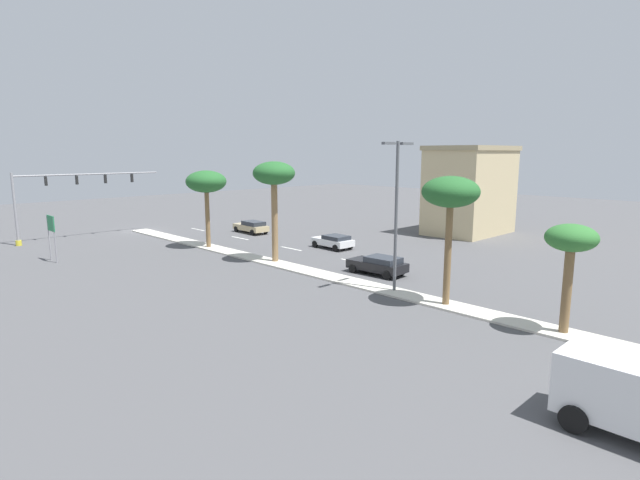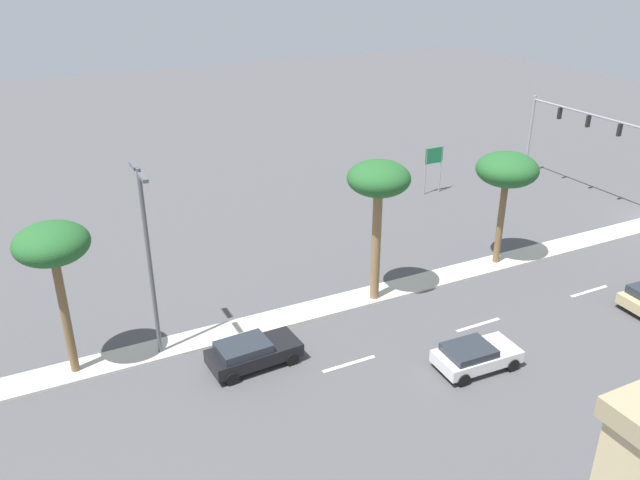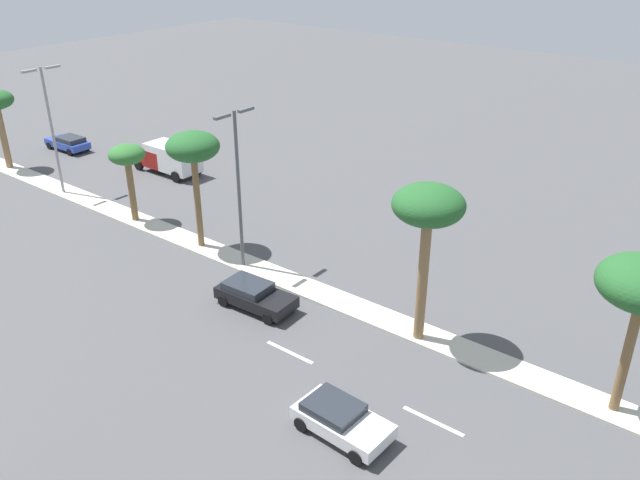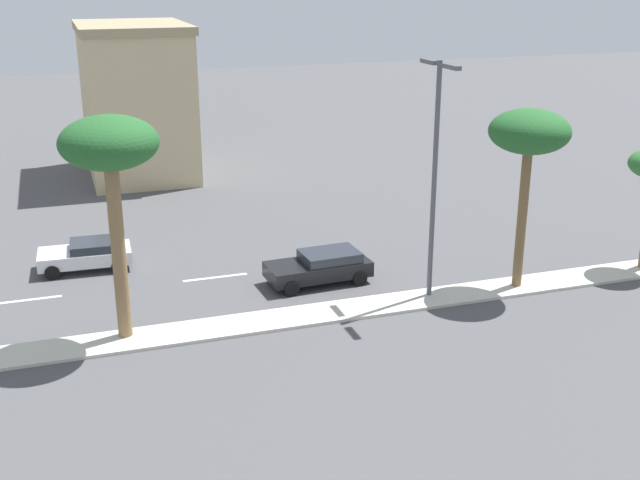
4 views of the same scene
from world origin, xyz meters
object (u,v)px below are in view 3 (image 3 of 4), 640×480
Objects in this scene: palm_tree_outboard at (428,210)px; sedan_black_leading at (254,295)px; palm_tree_rear at (127,158)px; street_lamp_outboard at (238,178)px; sedan_white_far at (341,419)px; palm_tree_left at (193,149)px; sedan_blue_front at (68,143)px; box_truck at (169,158)px; street_lamp_right at (50,121)px.

sedan_black_leading is (-2.80, 8.39, -6.16)m from palm_tree_outboard.
palm_tree_rear is 14.91m from sedan_black_leading.
street_lamp_outboard is 15.86m from sedan_white_far.
street_lamp_outboard is (-0.19, -10.43, 1.09)m from palm_tree_rear.
palm_tree_outboard is 9.90m from sedan_white_far.
palm_tree_left is 0.79× the size of street_lamp_outboard.
palm_tree_outboard reaches higher than sedan_blue_front.
box_truck reaches higher than sedan_white_far.
street_lamp_outboard is at bearing -90.08° from street_lamp_right.
palm_tree_rear is at bearing 89.24° from palm_tree_outboard.
palm_tree_left is 14.97m from street_lamp_right.
sedan_blue_front is (6.06, 17.29, -3.82)m from palm_tree_rear.
street_lamp_right reaches higher than palm_tree_left.
palm_tree_outboard is 1.80× the size of sedan_black_leading.
box_truck is (1.70, -11.86, 0.62)m from sedan_blue_front.
palm_tree_rear is 1.20× the size of sedan_black_leading.
sedan_white_far is 0.69× the size of box_truck.
sedan_black_leading is (-9.15, -31.38, 0.02)m from sedan_blue_front.
street_lamp_right is (-0.16, 8.43, 1.09)m from palm_tree_rear.
palm_tree_outboard is 12.12m from street_lamp_outboard.
box_truck is at bearing 57.26° from palm_tree_left.
palm_tree_left reaches higher than sedan_white_far.
box_truck is at bearing -20.77° from street_lamp_right.
palm_tree_left is 1.66× the size of sedan_black_leading.
sedan_blue_front is (6.21, 8.86, -4.91)m from street_lamp_right.
sedan_black_leading is 0.76× the size of box_truck.
palm_tree_outboard is at bearing -71.56° from sedan_black_leading.
palm_tree_rear is 0.57× the size of street_lamp_outboard.
street_lamp_outboard and street_lamp_right have the same top height.
palm_tree_outboard reaches higher than palm_tree_rear.
palm_tree_rear is at bearing 88.98° from street_lamp_outboard.
sedan_black_leading is (-2.94, -22.51, -4.89)m from street_lamp_right.
street_lamp_right is (0.03, 18.86, 0.00)m from street_lamp_outboard.
box_truck is (15.72, 28.77, 0.64)m from sedan_white_far.
street_lamp_right is (0.14, 30.91, -1.27)m from palm_tree_outboard.
palm_tree_left is 4.01m from street_lamp_outboard.
street_lamp_outboard reaches higher than sedan_black_leading.
street_lamp_right reaches higher than sedan_white_far.
sedan_black_leading is (-2.91, -3.66, -4.89)m from street_lamp_outboard.
sedan_blue_front is 1.00× the size of sedan_black_leading.
sedan_blue_front is (6.24, 27.72, -4.91)m from street_lamp_outboard.
palm_tree_rear is 1.32× the size of sedan_white_far.
palm_tree_left is 19.52m from sedan_white_far.
sedan_white_far is 0.91× the size of sedan_black_leading.
palm_tree_outboard is 1.79× the size of sedan_blue_front.
street_lamp_outboard is (0.11, 12.05, -1.27)m from palm_tree_outboard.
street_lamp_outboard is (-0.27, -3.91, -0.82)m from palm_tree_left.
sedan_blue_front is at bearing 98.17° from box_truck.
street_lamp_outboard is 1.59× the size of box_truck.
sedan_black_leading is at bearing -97.43° from street_lamp_right.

